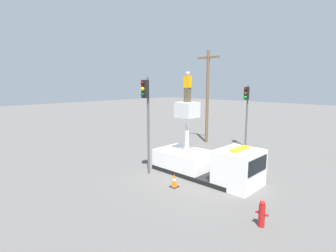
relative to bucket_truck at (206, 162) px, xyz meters
The scene contains 9 objects.
ground_plane 1.03m from the bucket_truck, behind, with size 120.00×120.00×0.00m, color #565451.
bucket_truck is the anchor object (origin of this frame).
worker 4.45m from the bucket_truck, behind, with size 0.40×0.26×1.75m.
traffic_light_pole 4.61m from the bucket_truck, 143.39° to the right, with size 0.34×0.57×5.61m.
traffic_light_across 8.63m from the bucket_truck, 102.49° to the left, with size 0.34×0.57×5.12m.
fire_hydrant 5.47m from the bucket_truck, 31.93° to the right, with size 0.48×0.24×1.02m.
traffic_cone_rear 4.01m from the bucket_truck, behind, with size 0.46×0.46×0.64m.
traffic_cone_curbside 2.43m from the bucket_truck, 96.08° to the right, with size 0.39×0.39×0.71m.
utility_pole 9.59m from the bucket_truck, 125.32° to the left, with size 2.20×0.26×8.07m.
Camera 1 is at (8.97, -11.82, 5.30)m, focal length 28.00 mm.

